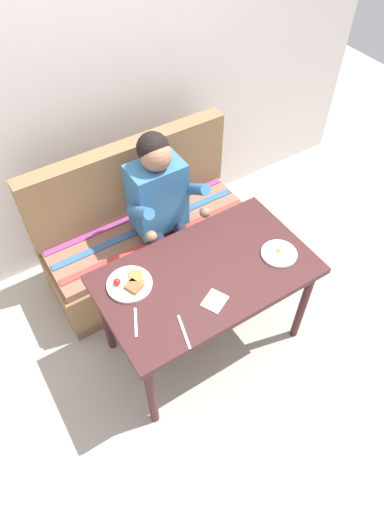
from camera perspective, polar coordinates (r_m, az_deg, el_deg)
The scene contains 10 objects.
ground_plane at distance 3.06m, azimuth 1.53°, elevation -10.60°, with size 8.00×8.00×0.00m, color #B1A799.
back_wall at distance 2.98m, azimuth -12.49°, elevation 21.56°, with size 4.40×0.10×2.60m, color silver.
table at distance 2.52m, azimuth 1.83°, elevation -3.26°, with size 1.20×0.70×0.73m.
couch at distance 3.19m, azimuth -5.92°, elevation 2.57°, with size 1.44×0.56×1.00m.
person at distance 2.81m, azimuth -3.72°, elevation 6.60°, with size 0.45×0.61×1.21m.
plate_breakfast at distance 2.41m, azimuth -7.92°, elevation -3.52°, with size 0.25×0.25×0.05m.
plate_eggs at distance 2.57m, azimuth 11.09°, elevation 0.33°, with size 0.21×0.21×0.04m.
napkin at distance 2.34m, azimuth 2.92°, elevation -5.78°, with size 0.13×0.11×0.01m, color silver.
fork at distance 2.28m, azimuth -7.22°, elevation -8.40°, with size 0.01×0.17×0.01m, color silver.
knife at distance 2.24m, azimuth -1.03°, elevation -9.68°, with size 0.01×0.20×0.01m, color silver.
Camera 1 is at (-0.88, -1.24, 2.66)m, focal length 31.22 mm.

